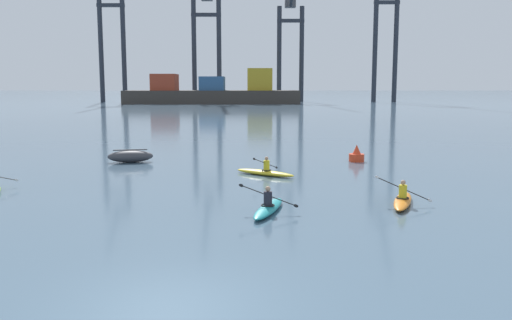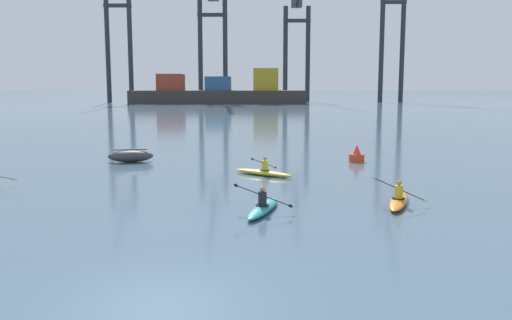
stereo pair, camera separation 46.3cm
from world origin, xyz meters
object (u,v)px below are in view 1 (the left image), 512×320
object	(u,v)px
container_barge	(213,93)
kayak_orange	(401,200)
gantry_crane_west	(110,28)
capsized_dinghy	(129,156)
gantry_crane_east_mid	(290,36)
kayak_teal	(267,207)
gantry_crane_west_mid	(205,31)
kayak_yellow	(264,172)
gantry_crane_east	(385,23)
channel_buoy	(355,155)

from	to	relation	value
container_barge	kayak_orange	bearing A→B (deg)	-81.82
container_barge	gantry_crane_west	size ratio (longest dim) A/B	1.12
gantry_crane_west	kayak_orange	world-z (taller)	gantry_crane_west
gantry_crane_west	capsized_dinghy	xyz separation A→B (m)	(29.23, -107.63, -18.29)
gantry_crane_east_mid	kayak_teal	size ratio (longest dim) A/B	10.26
gantry_crane_west	capsized_dinghy	distance (m)	113.02
container_barge	capsized_dinghy	world-z (taller)	container_barge
container_barge	capsized_dinghy	size ratio (longest dim) A/B	14.87
gantry_crane_west_mid	kayak_yellow	bearing A→B (deg)	-83.35
gantry_crane_west	gantry_crane_east_mid	world-z (taller)	gantry_crane_west
kayak_teal	container_barge	bearing A→B (deg)	95.46
container_barge	gantry_crane_west_mid	bearing A→B (deg)	104.42
capsized_dinghy	kayak_teal	bearing A→B (deg)	-57.79
container_barge	kayak_teal	size ratio (longest dim) A/B	11.97
gantry_crane_east_mid	capsized_dinghy	distance (m)	114.19
gantry_crane_west_mid	kayak_orange	xyz separation A→B (m)	(18.19, -118.75, -17.75)
gantry_crane_west	gantry_crane_east	world-z (taller)	gantry_crane_east
gantry_crane_east_mid	channel_buoy	xyz separation A→B (m)	(-3.11, -111.43, -16.77)
gantry_crane_east_mid	kayak_orange	bearing A→B (deg)	-91.63
gantry_crane_west	capsized_dinghy	world-z (taller)	gantry_crane_west
kayak_teal	kayak_yellow	xyz separation A→B (m)	(0.01, 7.80, 0.00)
gantry_crane_west	kayak_teal	world-z (taller)	gantry_crane_west
capsized_dinghy	container_barge	bearing A→B (deg)	91.61
gantry_crane_west_mid	kayak_yellow	size ratio (longest dim) A/B	11.86
gantry_crane_west_mid	kayak_yellow	distance (m)	114.33
gantry_crane_west_mid	capsized_dinghy	world-z (taller)	gantry_crane_west_mid
container_barge	gantry_crane_east_mid	xyz separation A→B (m)	(19.12, 14.04, 14.55)
gantry_crane_west_mid	kayak_orange	world-z (taller)	gantry_crane_west_mid
gantry_crane_west	container_barge	bearing A→B (deg)	-20.52
container_barge	kayak_teal	bearing A→B (deg)	-84.54
gantry_crane_east	capsized_dinghy	bearing A→B (deg)	-110.55
container_barge	kayak_orange	distance (m)	109.97
gantry_crane_west	gantry_crane_east_mid	bearing A→B (deg)	5.17
gantry_crane_west_mid	gantry_crane_east	size ratio (longest dim) A/B	0.88
container_barge	kayak_teal	distance (m)	110.59
capsized_dinghy	channel_buoy	xyz separation A→B (m)	(13.27, 0.33, 0.01)
container_barge	gantry_crane_west	bearing A→B (deg)	159.48
container_barge	kayak_yellow	world-z (taller)	container_barge
kayak_teal	kayak_orange	xyz separation A→B (m)	(5.12, 1.24, 0.00)
gantry_crane_west_mid	channel_buoy	xyz separation A→B (m)	(18.56, -107.32, -17.56)
capsized_dinghy	channel_buoy	distance (m)	13.27
gantry_crane_east_mid	gantry_crane_west_mid	bearing A→B (deg)	-169.26
gantry_crane_west	kayak_teal	xyz separation A→B (m)	(37.01, -119.98, -18.47)
kayak_teal	channel_buoy	bearing A→B (deg)	66.57
gantry_crane_west_mid	kayak_orange	size ratio (longest dim) A/B	10.86
capsized_dinghy	gantry_crane_east	bearing A→B (deg)	69.45
channel_buoy	gantry_crane_west_mid	bearing A→B (deg)	99.81
kayak_orange	kayak_yellow	bearing A→B (deg)	127.89
gantry_crane_east	capsized_dinghy	size ratio (longest dim) A/B	15.26
kayak_teal	kayak_orange	world-z (taller)	kayak_orange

